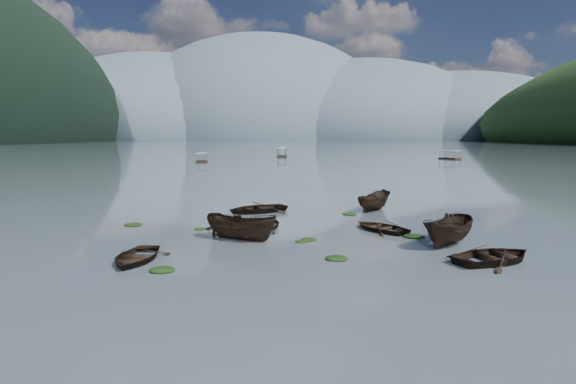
{
  "coord_description": "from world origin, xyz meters",
  "views": [
    {
      "loc": [
        0.19,
        -20.31,
        5.98
      ],
      "look_at": [
        0.0,
        12.0,
        2.0
      ],
      "focal_mm": 28.0,
      "sensor_mm": 36.0,
      "label": 1
    }
  ],
  "objects_px": {
    "rowboat_3": "(381,231)",
    "rowboat_0": "(136,261)",
    "pontoon_centre": "(282,157)",
    "pontoon_left": "(202,162)"
  },
  "relations": [
    {
      "from": "rowboat_0",
      "to": "pontoon_centre",
      "type": "relative_size",
      "value": 0.57
    },
    {
      "from": "rowboat_3",
      "to": "pontoon_centre",
      "type": "bearing_deg",
      "value": -122.74
    },
    {
      "from": "pontoon_left",
      "to": "rowboat_0",
      "type": "bearing_deg",
      "value": -86.07
    },
    {
      "from": "rowboat_3",
      "to": "pontoon_centre",
      "type": "distance_m",
      "value": 106.16
    },
    {
      "from": "rowboat_0",
      "to": "rowboat_3",
      "type": "height_order",
      "value": "rowboat_3"
    },
    {
      "from": "pontoon_left",
      "to": "pontoon_centre",
      "type": "xyz_separation_m",
      "value": [
        18.45,
        27.93,
        0.0
      ]
    },
    {
      "from": "rowboat_3",
      "to": "pontoon_left",
      "type": "xyz_separation_m",
      "value": [
        -26.9,
        77.9,
        0.0
      ]
    },
    {
      "from": "rowboat_3",
      "to": "pontoon_left",
      "type": "distance_m",
      "value": 82.41
    },
    {
      "from": "rowboat_0",
      "to": "pontoon_centre",
      "type": "distance_m",
      "value": 113.12
    },
    {
      "from": "rowboat_3",
      "to": "rowboat_0",
      "type": "bearing_deg",
      "value": -8.94
    }
  ]
}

